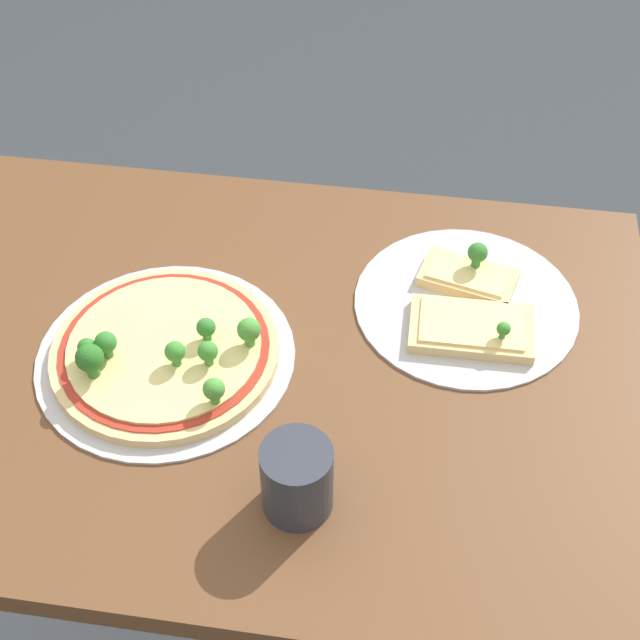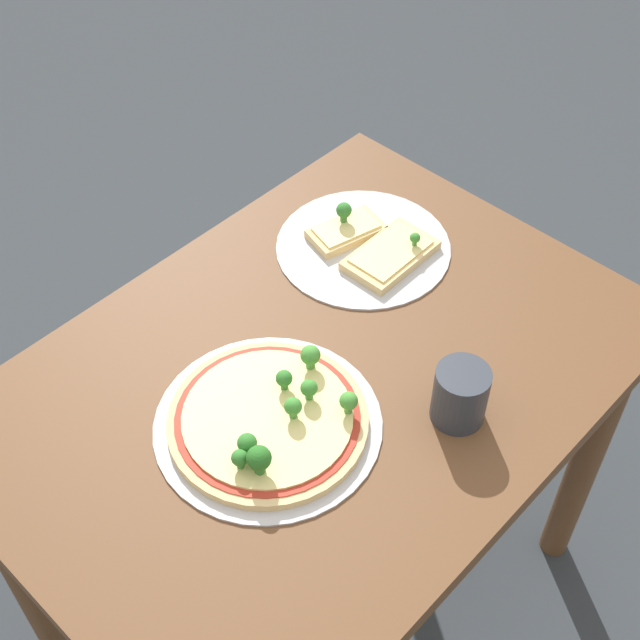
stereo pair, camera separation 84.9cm
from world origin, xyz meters
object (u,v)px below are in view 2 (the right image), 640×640
object	(u,v)px
pizza_tray_whole	(269,420)
drinking_cup	(460,395)
pizza_tray_slice	(369,245)
dining_table	(316,420)

from	to	relation	value
pizza_tray_whole	drinking_cup	size ratio (longest dim) A/B	3.51
pizza_tray_slice	drinking_cup	bearing A→B (deg)	61.42
pizza_tray_whole	pizza_tray_slice	size ratio (longest dim) A/B	1.10
drinking_cup	pizza_tray_slice	bearing A→B (deg)	-118.58
dining_table	drinking_cup	size ratio (longest dim) A/B	10.69
pizza_tray_slice	dining_table	bearing A→B (deg)	25.23
pizza_tray_slice	drinking_cup	size ratio (longest dim) A/B	3.20
dining_table	drinking_cup	bearing A→B (deg)	111.92
dining_table	drinking_cup	xyz separation A→B (m)	(-0.08, 0.21, 0.17)
pizza_tray_slice	drinking_cup	world-z (taller)	drinking_cup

